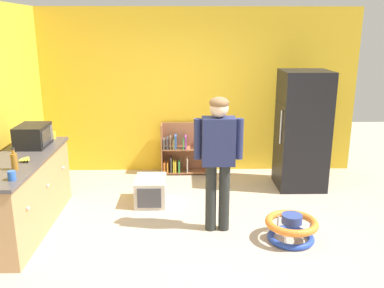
# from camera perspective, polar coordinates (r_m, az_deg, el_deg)

# --- Properties ---
(ground_plane) EXTENTS (12.00, 12.00, 0.00)m
(ground_plane) POSITION_cam_1_polar(r_m,az_deg,el_deg) (5.11, 1.89, -11.95)
(ground_plane) COLOR #B6A592
(ground_plane) RESTS_ON ground
(back_wall) EXTENTS (5.20, 0.06, 2.70)m
(back_wall) POSITION_cam_1_polar(r_m,az_deg,el_deg) (6.94, 1.00, 7.18)
(back_wall) COLOR gold
(back_wall) RESTS_ON ground
(left_side_wall) EXTENTS (0.06, 2.99, 2.70)m
(left_side_wall) POSITION_cam_1_polar(r_m,az_deg,el_deg) (5.93, -24.81, 4.30)
(left_side_wall) COLOR gold
(left_side_wall) RESTS_ON ground
(kitchen_counter) EXTENTS (0.65, 2.00, 0.90)m
(kitchen_counter) POSITION_cam_1_polar(r_m,az_deg,el_deg) (5.41, -22.28, -6.36)
(kitchen_counter) COLOR tan
(kitchen_counter) RESTS_ON ground
(refrigerator) EXTENTS (0.73, 0.68, 1.78)m
(refrigerator) POSITION_cam_1_polar(r_m,az_deg,el_deg) (6.44, 14.88, 1.83)
(refrigerator) COLOR black
(refrigerator) RESTS_ON ground
(bookshelf) EXTENTS (0.80, 0.28, 0.85)m
(bookshelf) POSITION_cam_1_polar(r_m,az_deg,el_deg) (6.96, -1.37, -1.05)
(bookshelf) COLOR #985F3C
(bookshelf) RESTS_ON ground
(standing_person) EXTENTS (0.57, 0.23, 1.63)m
(standing_person) POSITION_cam_1_polar(r_m,az_deg,el_deg) (4.82, 3.63, -1.05)
(standing_person) COLOR #272A28
(standing_person) RESTS_ON ground
(baby_walker) EXTENTS (0.60, 0.60, 0.32)m
(baby_walker) POSITION_cam_1_polar(r_m,az_deg,el_deg) (4.99, 13.47, -11.12)
(baby_walker) COLOR #2645B5
(baby_walker) RESTS_ON ground
(pet_carrier) EXTENTS (0.42, 0.55, 0.36)m
(pet_carrier) POSITION_cam_1_polar(r_m,az_deg,el_deg) (5.86, -5.68, -6.38)
(pet_carrier) COLOR beige
(pet_carrier) RESTS_ON ground
(microwave) EXTENTS (0.37, 0.48, 0.28)m
(microwave) POSITION_cam_1_polar(r_m,az_deg,el_deg) (5.69, -20.99, 1.07)
(microwave) COLOR black
(microwave) RESTS_ON kitchen_counter
(banana_bunch) EXTENTS (0.15, 0.16, 0.04)m
(banana_bunch) POSITION_cam_1_polar(r_m,az_deg,el_deg) (5.10, -21.86, -1.94)
(banana_bunch) COLOR yellow
(banana_bunch) RESTS_ON kitchen_counter
(amber_bottle) EXTENTS (0.07, 0.07, 0.25)m
(amber_bottle) POSITION_cam_1_polar(r_m,az_deg,el_deg) (4.81, -23.22, -2.19)
(amber_bottle) COLOR #9E661E
(amber_bottle) RESTS_ON kitchen_counter
(yellow_cup) EXTENTS (0.08, 0.08, 0.09)m
(yellow_cup) POSITION_cam_1_polar(r_m,az_deg,el_deg) (6.02, -18.56, 1.16)
(yellow_cup) COLOR yellow
(yellow_cup) RESTS_ON kitchen_counter
(blue_cup) EXTENTS (0.08, 0.08, 0.09)m
(blue_cup) POSITION_cam_1_polar(r_m,az_deg,el_deg) (4.53, -23.51, -4.00)
(blue_cup) COLOR blue
(blue_cup) RESTS_ON kitchen_counter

